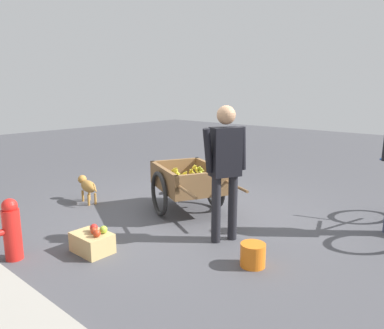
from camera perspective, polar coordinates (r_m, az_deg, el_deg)
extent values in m
plane|color=#47474C|center=(5.16, 0.47, -8.49)|extent=(24.00, 24.00, 0.00)
cube|color=brown|center=(5.36, -0.67, -3.22)|extent=(1.34, 1.20, 0.10)
cube|color=brown|center=(5.80, -2.61, -0.38)|extent=(0.40, 0.75, 0.24)
cube|color=brown|center=(4.86, 1.64, -2.74)|extent=(0.40, 0.75, 0.24)
cube|color=brown|center=(5.20, -4.46, -1.81)|extent=(1.02, 0.53, 0.24)
cube|color=brown|center=(5.47, 2.92, -1.11)|extent=(1.02, 0.53, 0.24)
torus|color=black|center=(5.24, -5.14, -4.54)|extent=(0.60, 0.33, 0.64)
torus|color=black|center=(5.56, 3.54, -3.56)|extent=(0.60, 0.33, 0.64)
cylinder|color=gray|center=(5.39, -0.67, -4.05)|extent=(0.42, 0.81, 0.04)
cylinder|color=brown|center=(4.46, -0.73, -4.31)|extent=(0.51, 0.27, 0.04)
cylinder|color=brown|center=(4.75, 6.90, -3.41)|extent=(0.51, 0.27, 0.04)
cylinder|color=gray|center=(5.85, -2.40, -4.26)|extent=(0.04, 0.04, 0.35)
ellipsoid|color=gold|center=(5.13, 3.82, -1.79)|extent=(0.19, 0.07, 0.13)
ellipsoid|color=gold|center=(5.14, 3.70, -1.65)|extent=(0.19, 0.09, 0.07)
ellipsoid|color=gold|center=(5.15, 3.57, -1.51)|extent=(0.19, 0.10, 0.09)
ellipsoid|color=gold|center=(5.16, 3.45, -1.38)|extent=(0.18, 0.11, 0.13)
ellipsoid|color=gold|center=(5.36, 1.42, -1.11)|extent=(0.16, 0.15, 0.14)
ellipsoid|color=gold|center=(5.36, 1.31, -0.98)|extent=(0.17, 0.15, 0.09)
ellipsoid|color=gold|center=(5.37, 1.20, -0.86)|extent=(0.18, 0.06, 0.05)
ellipsoid|color=gold|center=(5.37, 1.11, -0.74)|extent=(0.19, 0.10, 0.09)
ellipsoid|color=gold|center=(5.38, 1.00, -0.62)|extent=(0.18, 0.12, 0.13)
ellipsoid|color=gold|center=(5.37, 0.63, -0.72)|extent=(0.17, 0.11, 0.14)
ellipsoid|color=gold|center=(5.39, 0.48, -0.57)|extent=(0.18, 0.12, 0.05)
ellipsoid|color=gold|center=(5.40, 0.34, -0.44)|extent=(0.18, 0.13, 0.13)
ellipsoid|color=gold|center=(5.37, -2.47, -1.19)|extent=(0.18, 0.08, 0.13)
ellipsoid|color=gold|center=(5.38, -2.57, -1.07)|extent=(0.19, 0.11, 0.09)
ellipsoid|color=gold|center=(5.39, -2.69, -0.94)|extent=(0.19, 0.12, 0.09)
ellipsoid|color=gold|center=(5.39, -2.79, -0.82)|extent=(0.19, 0.09, 0.12)
ellipsoid|color=gold|center=(5.50, -2.16, -1.63)|extent=(0.18, 0.07, 0.14)
ellipsoid|color=gold|center=(5.51, -2.25, -1.51)|extent=(0.19, 0.08, 0.10)
ellipsoid|color=gold|center=(5.52, -2.35, -1.39)|extent=(0.19, 0.09, 0.05)
ellipsoid|color=gold|center=(5.52, -2.46, -1.27)|extent=(0.18, 0.14, 0.10)
ellipsoid|color=gold|center=(5.53, -2.55, -1.15)|extent=(0.18, 0.11, 0.14)
ellipsoid|color=gold|center=(5.22, -0.94, -1.96)|extent=(0.16, 0.16, 0.12)
ellipsoid|color=gold|center=(5.22, -1.04, -1.83)|extent=(0.19, 0.10, 0.09)
ellipsoid|color=gold|center=(5.23, -1.16, -1.69)|extent=(0.19, 0.06, 0.08)
ellipsoid|color=gold|center=(5.24, -1.29, -1.55)|extent=(0.18, 0.07, 0.15)
ellipsoid|color=gold|center=(5.10, -2.64, -2.25)|extent=(0.18, 0.10, 0.15)
ellipsoid|color=gold|center=(5.11, -2.76, -2.11)|extent=(0.18, 0.14, 0.09)
ellipsoid|color=gold|center=(5.12, -2.88, -1.97)|extent=(0.19, 0.11, 0.08)
ellipsoid|color=gold|center=(5.13, -3.01, -1.83)|extent=(0.16, 0.15, 0.14)
ellipsoid|color=gold|center=(5.29, -3.36, -1.99)|extent=(0.17, 0.08, 0.16)
ellipsoid|color=gold|center=(5.30, -3.49, -1.84)|extent=(0.19, 0.08, 0.08)
ellipsoid|color=gold|center=(5.31, -3.60, -1.71)|extent=(0.19, 0.10, 0.08)
ellipsoid|color=gold|center=(5.32, -3.73, -1.57)|extent=(0.15, 0.15, 0.15)
ellipsoid|color=gold|center=(5.09, -2.55, -2.50)|extent=(0.16, 0.15, 0.15)
ellipsoid|color=gold|center=(5.10, -2.68, -2.35)|extent=(0.19, 0.12, 0.08)
ellipsoid|color=gold|center=(5.11, -2.81, -2.21)|extent=(0.17, 0.15, 0.09)
ellipsoid|color=gold|center=(5.12, -2.93, -2.07)|extent=(0.15, 0.15, 0.14)
ellipsoid|color=gold|center=(5.30, -2.13, -2.19)|extent=(0.15, 0.16, 0.14)
ellipsoid|color=gold|center=(5.31, -2.25, -2.05)|extent=(0.18, 0.12, 0.08)
ellipsoid|color=gold|center=(5.32, -2.37, -1.92)|extent=(0.19, 0.08, 0.09)
ellipsoid|color=gold|center=(5.33, -2.49, -1.78)|extent=(0.17, 0.09, 0.15)
ellipsoid|color=gold|center=(5.17, 1.80, -2.27)|extent=(0.15, 0.16, 0.13)
ellipsoid|color=gold|center=(5.18, 1.68, -2.13)|extent=(0.18, 0.14, 0.08)
ellipsoid|color=gold|center=(5.19, 1.55, -2.00)|extent=(0.17, 0.15, 0.09)
ellipsoid|color=gold|center=(5.20, 1.41, -1.85)|extent=(0.17, 0.10, 0.15)
ellipsoid|color=gold|center=(5.11, 1.96, -2.11)|extent=(0.15, 0.15, 0.14)
ellipsoid|color=gold|center=(5.12, 1.84, -1.97)|extent=(0.17, 0.16, 0.09)
ellipsoid|color=gold|center=(5.13, 1.73, -1.84)|extent=(0.18, 0.12, 0.05)
ellipsoid|color=gold|center=(5.13, 1.61, -1.71)|extent=(0.17, 0.14, 0.10)
ellipsoid|color=gold|center=(5.13, 1.52, -1.59)|extent=(0.18, 0.11, 0.12)
ellipsoid|color=gold|center=(5.56, 0.15, -1.41)|extent=(0.18, 0.07, 0.15)
ellipsoid|color=gold|center=(5.57, -0.01, -1.26)|extent=(0.19, 0.11, 0.05)
ellipsoid|color=gold|center=(5.59, -0.16, -1.12)|extent=(0.17, 0.14, 0.14)
ellipsoid|color=gold|center=(4.96, 1.12, -3.37)|extent=(0.19, 0.07, 0.13)
ellipsoid|color=gold|center=(4.96, 1.01, -3.24)|extent=(0.18, 0.14, 0.08)
ellipsoid|color=gold|center=(4.97, 0.86, -3.09)|extent=(0.18, 0.14, 0.09)
ellipsoid|color=gold|center=(4.98, 0.74, -2.95)|extent=(0.17, 0.13, 0.14)
cylinder|color=black|center=(4.32, 3.76, -7.03)|extent=(0.11, 0.11, 0.79)
cylinder|color=black|center=(4.42, 6.33, -6.65)|extent=(0.11, 0.11, 0.79)
cube|color=black|center=(4.20, 5.23, 1.97)|extent=(0.33, 0.39, 0.56)
sphere|color=tan|center=(4.15, 5.33, 7.67)|extent=(0.21, 0.21, 0.21)
cylinder|color=black|center=(4.10, 2.51, 2.16)|extent=(0.08, 0.15, 0.51)
cylinder|color=black|center=(4.30, 7.82, 2.52)|extent=(0.08, 0.11, 0.51)
ellipsoid|color=#AD7A38|center=(6.02, -15.81, -3.29)|extent=(0.47, 0.27, 0.18)
sphere|color=#AD7A38|center=(6.26, -16.69, -2.22)|extent=(0.14, 0.14, 0.14)
cylinder|color=#AD7A38|center=(5.76, -14.87, -3.51)|extent=(0.11, 0.05, 0.12)
cylinder|color=#AD7A38|center=(6.17, -16.61, -4.70)|extent=(0.04, 0.04, 0.18)
cylinder|color=#AD7A38|center=(6.21, -15.67, -4.56)|extent=(0.04, 0.04, 0.18)
cylinder|color=#AD7A38|center=(5.93, -15.77, -5.31)|extent=(0.04, 0.04, 0.18)
cylinder|color=#AD7A38|center=(5.97, -14.79, -5.16)|extent=(0.04, 0.04, 0.18)
cylinder|color=red|center=(4.36, -26.13, -9.76)|extent=(0.18, 0.18, 0.55)
sphere|color=red|center=(4.26, -26.51, -5.80)|extent=(0.16, 0.16, 0.16)
cylinder|color=red|center=(4.44, -26.76, -8.69)|extent=(0.10, 0.07, 0.07)
cylinder|color=red|center=(4.31, -27.56, -9.38)|extent=(0.07, 0.10, 0.07)
cylinder|color=orange|center=(3.90, 9.44, -13.68)|extent=(0.26, 0.26, 0.24)
cube|color=tan|center=(4.30, -15.26, -11.63)|extent=(0.44, 0.32, 0.22)
sphere|color=#99BF33|center=(4.20, -13.59, -9.81)|extent=(0.09, 0.09, 0.09)
sphere|color=red|center=(4.28, -15.01, -9.47)|extent=(0.09, 0.09, 0.09)
sphere|color=#B23319|center=(4.21, -15.00, -9.91)|extent=(0.08, 0.08, 0.08)
sphere|color=#B23319|center=(4.12, -14.59, -10.32)|extent=(0.08, 0.08, 0.08)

